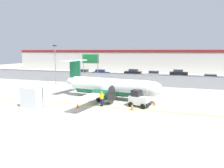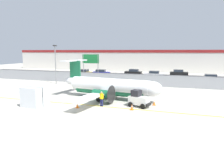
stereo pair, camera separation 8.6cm
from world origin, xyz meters
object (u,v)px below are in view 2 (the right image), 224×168
Objects in this scene: traffic_cone_far_left at (154,103)px; highway_sign at (91,61)px; parked_car_1 at (101,73)px; parked_car_2 at (133,72)px; traffic_cone_near_left at (132,107)px; apron_light_pole at (55,61)px; cargo_container at (34,97)px; parked_car_3 at (154,74)px; parked_car_0 at (84,73)px; parked_car_4 at (179,73)px; commuter_airplane at (111,87)px; traffic_cone_far_right at (77,105)px; baggage_tug at (139,99)px; ground_crew_worker at (102,98)px; parked_car_5 at (210,78)px; traffic_cone_near_right at (132,94)px.

highway_sign reaches higher than traffic_cone_far_left.
parked_car_2 is (7.28, 3.55, 0.00)m from parked_car_1.
traffic_cone_near_left is 0.09× the size of apron_light_pole.
parked_car_3 is (8.85, 30.09, -0.21)m from cargo_container.
parked_car_0 is 1.01× the size of parked_car_3.
parked_car_4 is 29.58m from apron_light_pole.
commuter_airplane is 6.10m from traffic_cone_far_left.
traffic_cone_far_right is 30.18m from parked_car_1.
parked_car_0 is at bearing 3.88° from parked_car_3.
commuter_airplane is 25.11× the size of traffic_cone_near_left.
parked_car_1 is 1.03× the size of parked_car_2.
traffic_cone_far_right is at bearing -169.61° from traffic_cone_near_left.
ground_crew_worker is (-3.97, -1.14, 0.10)m from baggage_tug.
parked_car_2 is at bearing -32.18° from parked_car_3.
parked_car_5 is at bearing 70.29° from traffic_cone_far_left.
parked_car_2 is at bearing 91.06° from cargo_container.
parked_car_5 is at bearing -17.70° from ground_crew_worker.
parked_car_2 reaches higher than traffic_cone_near_left.
cargo_container is 0.62× the size of parked_car_5.
commuter_airplane is at bearing 83.98° from parked_car_3.
parked_car_0 is 10.00m from highway_sign.
ground_crew_worker is 7.50m from cargo_container.
traffic_cone_near_left is 0.15× the size of parked_car_1.
traffic_cone_far_right is 32.47m from parked_car_2.
parked_car_4 is (7.25, 29.14, -0.71)m from commuter_airplane.
parked_car_0 and parked_car_2 have the same top height.
parked_car_1 is 9.69m from highway_sign.
traffic_cone_near_left is 0.15× the size of parked_car_0.
commuter_airplane is 23.89m from parked_car_5.
apron_light_pole reaches higher than parked_car_5.
apron_light_pole is at bearing 163.04° from baggage_tug.
traffic_cone_far_right is at bearing 91.97° from parked_car_2.
baggage_tug reaches higher than parked_car_4.
parked_car_5 is (24.19, -3.68, 0.00)m from parked_car_1.
baggage_tug reaches higher than parked_car_5.
highway_sign reaches higher than traffic_cone_near_left.
parked_car_1 is at bearing 135.55° from baggage_tug.
cargo_container is at bearing -146.16° from baggage_tug.
traffic_cone_far_left is 0.15× the size of parked_car_5.
baggage_tug reaches higher than parked_car_3.
traffic_cone_near_right is 0.15× the size of parked_car_2.
parked_car_0 is (-19.02, 25.00, 0.04)m from baggage_tug.
parked_car_3 is 1.01× the size of parked_car_5.
traffic_cone_far_right is 19.28m from apron_light_pole.
parked_car_0 is (-7.97, 28.60, -0.21)m from cargo_container.
apron_light_pole is (-10.65, -17.99, 3.41)m from parked_car_2.
ground_crew_worker and parked_car_2 have the same top height.
apron_light_pole is (-14.17, 9.02, 2.70)m from commuter_airplane.
parked_car_5 is (16.91, -7.23, 0.00)m from parked_car_2.
traffic_cone_far_right is 0.15× the size of parked_car_3.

